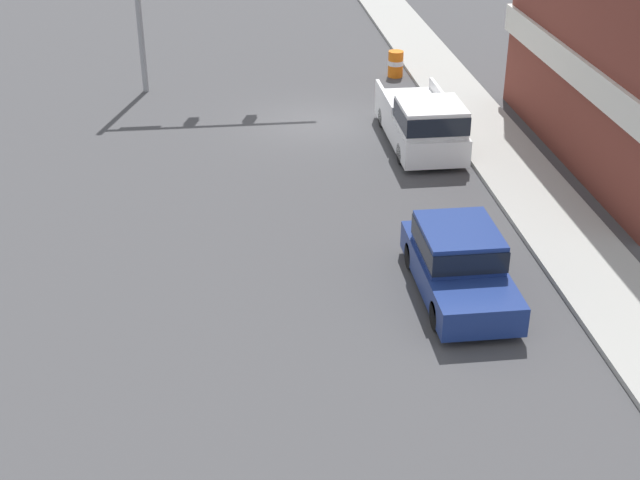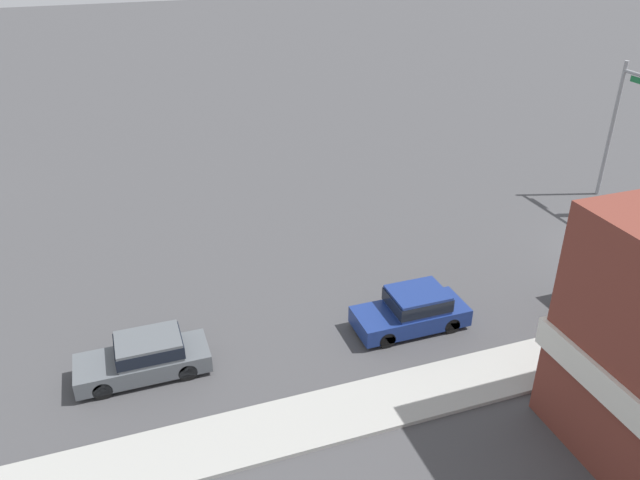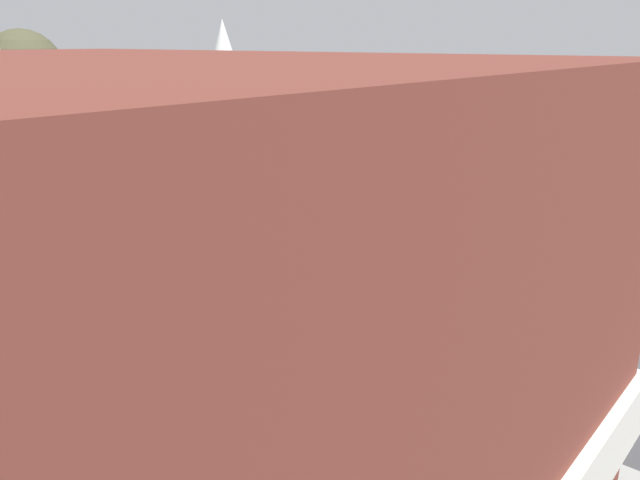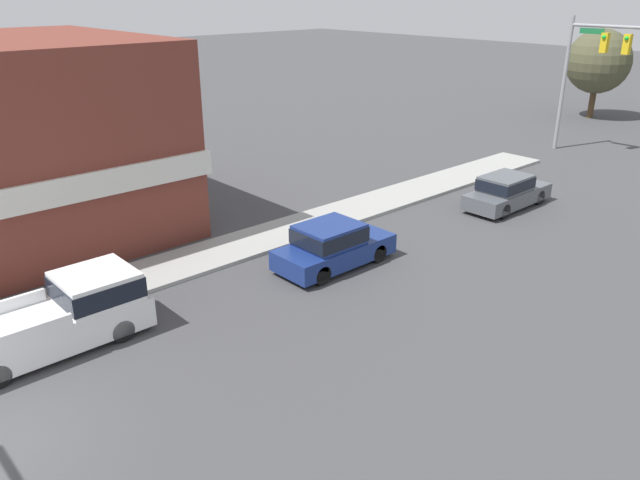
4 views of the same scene
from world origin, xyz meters
name	(u,v)px [view 2 (image 2 of 4)]	position (x,y,z in m)	size (l,w,h in m)	color
ground_plane	(613,253)	(0.00, 0.00, 0.00)	(200.00, 200.00, 0.00)	#424244
car_lead	(413,309)	(-2.12, 11.76, 0.83)	(1.88, 4.41, 1.60)	black
car_second_ahead	(145,356)	(-1.55, 21.83, 0.78)	(1.75, 4.56, 1.49)	black
pickup_truck_parked	(620,282)	(-3.28, 2.85, 0.91)	(2.03, 5.29, 1.85)	black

